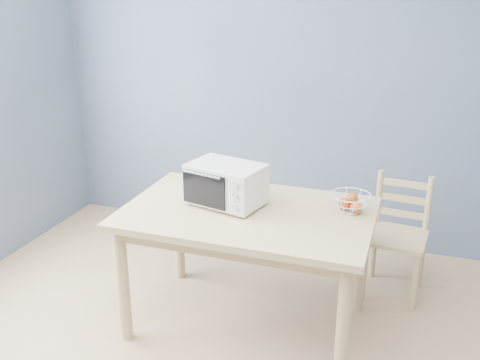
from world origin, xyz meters
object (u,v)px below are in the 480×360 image
(fruit_basket, at_px, (351,202))
(dining_table, at_px, (248,226))
(dining_chair, at_px, (397,237))
(toaster_oven, at_px, (224,183))

(fruit_basket, bearing_deg, dining_table, -163.21)
(dining_table, relative_size, fruit_basket, 4.71)
(dining_table, relative_size, dining_chair, 1.75)
(dining_table, xyz_separation_m, dining_chair, (0.81, 0.67, -0.26))
(dining_table, bearing_deg, fruit_basket, 16.79)
(dining_table, bearing_deg, dining_chair, 39.66)
(dining_chair, bearing_deg, fruit_basket, -111.58)
(dining_chair, bearing_deg, toaster_oven, -141.48)
(dining_table, bearing_deg, toaster_oven, 165.15)
(dining_chair, bearing_deg, dining_table, -134.78)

